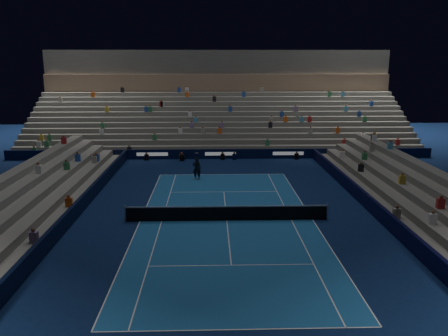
% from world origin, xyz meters
% --- Properties ---
extents(ground, '(90.00, 90.00, 0.00)m').
position_xyz_m(ground, '(0.00, 0.00, 0.00)').
color(ground, '#0B1B43').
rests_on(ground, ground).
extents(court_surface, '(10.97, 23.77, 0.01)m').
position_xyz_m(court_surface, '(0.00, 0.00, 0.01)').
color(court_surface, '#1B5799').
rests_on(court_surface, ground).
extents(sponsor_barrier_far, '(44.00, 0.25, 1.00)m').
position_xyz_m(sponsor_barrier_far, '(0.00, 18.50, 0.50)').
color(sponsor_barrier_far, black).
rests_on(sponsor_barrier_far, ground).
extents(sponsor_barrier_east, '(0.25, 37.00, 1.00)m').
position_xyz_m(sponsor_barrier_east, '(9.70, 0.00, 0.50)').
color(sponsor_barrier_east, black).
rests_on(sponsor_barrier_east, ground).
extents(sponsor_barrier_west, '(0.25, 37.00, 1.00)m').
position_xyz_m(sponsor_barrier_west, '(-9.70, 0.00, 0.50)').
color(sponsor_barrier_west, black).
rests_on(sponsor_barrier_west, ground).
extents(grandstand_main, '(44.00, 15.20, 11.20)m').
position_xyz_m(grandstand_main, '(0.00, 27.90, 3.38)').
color(grandstand_main, slate).
rests_on(grandstand_main, ground).
extents(grandstand_east, '(5.00, 37.00, 2.50)m').
position_xyz_m(grandstand_east, '(13.17, 0.00, 0.92)').
color(grandstand_east, slate).
rests_on(grandstand_east, ground).
extents(grandstand_west, '(5.00, 37.00, 2.50)m').
position_xyz_m(grandstand_west, '(-13.17, 0.00, 0.92)').
color(grandstand_west, gray).
rests_on(grandstand_west, ground).
extents(tennis_net, '(12.90, 0.10, 1.10)m').
position_xyz_m(tennis_net, '(0.00, 0.00, 0.50)').
color(tennis_net, '#B2B2B7').
rests_on(tennis_net, ground).
extents(tennis_player, '(0.72, 0.49, 1.92)m').
position_xyz_m(tennis_player, '(-2.19, 10.26, 0.96)').
color(tennis_player, black).
rests_on(tennis_player, ground).
extents(broadcast_camera, '(0.46, 0.92, 0.61)m').
position_xyz_m(broadcast_camera, '(-3.92, 17.70, 0.32)').
color(broadcast_camera, black).
rests_on(broadcast_camera, ground).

